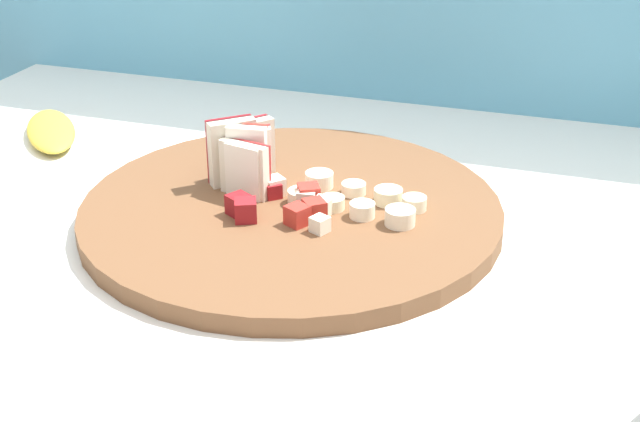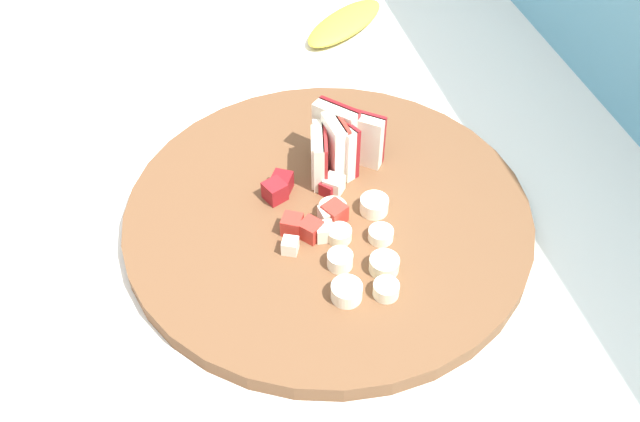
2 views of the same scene
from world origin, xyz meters
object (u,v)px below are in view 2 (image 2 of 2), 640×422
object	(u,v)px
cutting_board	(328,215)
banana_peel	(345,23)
banana_slice_rows	(360,247)
apple_wedge_fan	(337,145)
apple_dice_pile	(308,208)

from	to	relation	value
cutting_board	banana_peel	world-z (taller)	cutting_board
cutting_board	banana_slice_rows	distance (m)	0.06
cutting_board	banana_peel	xyz separation A→B (m)	(-0.34, 0.11, -0.00)
apple_wedge_fan	banana_peel	distance (m)	0.30
apple_wedge_fan	apple_dice_pile	bearing A→B (deg)	-37.04
cutting_board	apple_wedge_fan	distance (m)	0.07
apple_dice_pile	apple_wedge_fan	bearing A→B (deg)	142.96
banana_slice_rows	cutting_board	bearing A→B (deg)	-167.05
banana_peel	banana_slice_rows	bearing A→B (deg)	-13.93
apple_wedge_fan	apple_dice_pile	size ratio (longest dim) A/B	0.81
cutting_board	apple_wedge_fan	xyz separation A→B (m)	(-0.06, 0.02, 0.04)
apple_dice_pile	banana_peel	xyz separation A→B (m)	(-0.34, 0.13, -0.02)
apple_wedge_fan	banana_slice_rows	bearing A→B (deg)	-4.99
apple_dice_pile	banana_slice_rows	bearing A→B (deg)	30.77
apple_wedge_fan	apple_dice_pile	distance (m)	0.08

